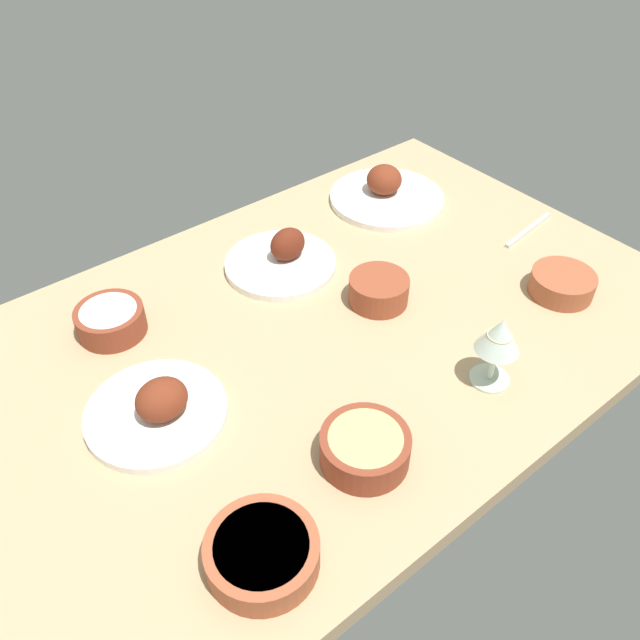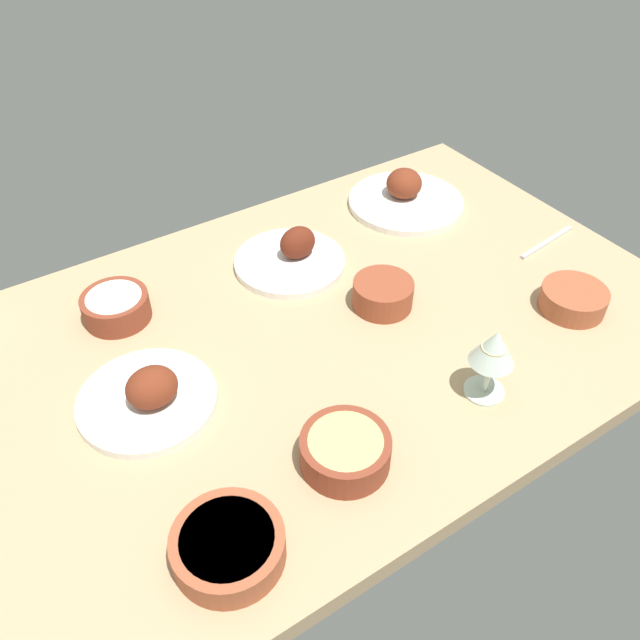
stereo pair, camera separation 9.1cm
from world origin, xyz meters
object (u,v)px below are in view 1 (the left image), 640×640
Objects in this scene: plate_far_side at (386,193)px; bowl_pasta at (365,447)px; bowl_potatoes at (379,289)px; bowl_soup at (562,283)px; spoon_loose at (528,230)px; plate_center_main at (158,409)px; bowl_onions at (262,552)px; bowl_cream at (111,320)px; plate_near_viewer at (282,259)px; wine_glass at (499,338)px.

bowl_pasta is at bearing -135.55° from plate_far_side.
plate_far_side reaches higher than bowl_potatoes.
plate_far_side is 38.38cm from bowl_potatoes.
bowl_soup is 22.14cm from spoon_loose.
bowl_soup reaches higher than spoon_loose.
spoon_loose is (91.73, -3.86, -1.73)cm from plate_center_main.
plate_center_main is 31.64cm from bowl_onions.
bowl_cream is (3.31, 24.28, 0.75)cm from plate_center_main.
bowl_soup is at bearing -34.85° from bowl_potatoes.
plate_center_main is 1.00× the size of plate_near_viewer.
bowl_potatoes is 38.60cm from bowl_pasta.
spoon_loose is at bearing 30.07° from wine_glass.
bowl_onions is 1.23× the size of bowl_soup.
bowl_cream is 0.71× the size of spoon_loose.
bowl_pasta is at bearing -135.77° from bowl_potatoes.
wine_glass is at bearing -115.86° from plate_far_side.
bowl_pasta is (20.75, -27.47, 0.78)cm from plate_center_main.
plate_far_side is at bearing 110.84° from spoon_loose.
plate_far_side is at bearing 36.97° from bowl_onions.
plate_near_viewer is at bearing 147.43° from spoon_loose.
plate_near_viewer reaches higher than spoon_loose.
plate_near_viewer is 57.18cm from bowl_soup.
bowl_potatoes reaches higher than bowl_pasta.
plate_near_viewer is at bearing -5.62° from bowl_cream.
plate_near_viewer is 35.75cm from plate_far_side.
plate_far_side is 1.52× the size of spoon_loose.
bowl_cream is (-37.11, 3.65, 0.97)cm from plate_near_viewer.
plate_near_viewer is 66.91cm from bowl_onions.
plate_center_main is at bearing -160.75° from plate_far_side.
wine_glass is 0.78× the size of spoon_loose.
bowl_soup is 31.46cm from wine_glass.
plate_center_main is 1.30× the size of spoon_loose.
bowl_soup is 0.71× the size of spoon_loose.
bowl_potatoes is at bearing 168.56° from spoon_loose.
wine_glass is at bearing -49.14° from bowl_cream.
bowl_pasta is at bearing -168.66° from spoon_loose.
wine_glass is at bearing -30.23° from plate_center_main.
spoon_loose is (12.90, 17.87, -2.13)cm from bowl_soup.
bowl_pasta is at bearing -174.35° from bowl_soup.
bowl_potatoes is (-27.29, -26.97, 1.01)cm from plate_far_side.
plate_center_main reaches higher than bowl_soup.
bowl_onions is at bearing -143.03° from plate_far_side.
wine_glass reaches higher than bowl_soup.
bowl_pasta is at bearing 177.76° from wine_glass.
plate_far_side is at bearing 93.73° from bowl_soup.
bowl_potatoes is 0.66× the size of spoon_loose.
bowl_soup is (78.83, -21.72, 0.41)cm from plate_center_main.
plate_far_side is (35.28, 5.79, 0.08)cm from plate_near_viewer.
spoon_loose is at bearing -2.41° from plate_center_main.
bowl_cream is at bearing 130.86° from wine_glass.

